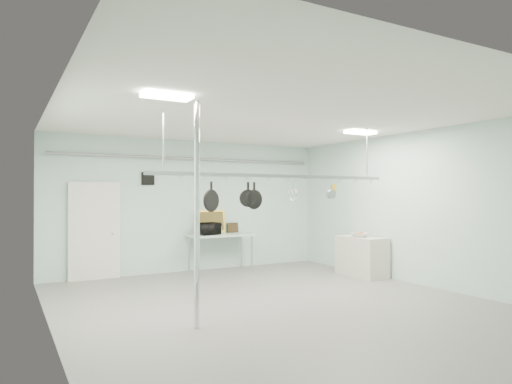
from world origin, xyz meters
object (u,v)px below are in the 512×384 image
prep_table (221,237)px  pot_rack (278,174)px  skillet_mid (248,194)px  microwave (209,229)px  coffee_canister (219,230)px  skillet_left (211,196)px  chrome_pole (197,214)px  skillet_right (254,196)px  fruit_bowl (360,235)px  side_cabinet (362,256)px

prep_table → pot_rack: pot_rack is taller
skillet_mid → microwave: bearing=96.6°
prep_table → coffee_canister: size_ratio=7.90×
prep_table → skillet_left: size_ratio=3.26×
chrome_pole → skillet_right: bearing=32.4°
coffee_canister → skillet_right: size_ratio=0.43×
skillet_left → microwave: bearing=41.6°
fruit_bowl → microwave: bearing=142.0°
prep_table → side_cabinet: bearing=-40.8°
skillet_left → skillet_mid: size_ratio=1.16×
skillet_right → pot_rack: bearing=-7.5°
skillet_left → skillet_right: same height
chrome_pole → microwave: bearing=64.8°
prep_table → pot_rack: (-0.40, -3.30, 1.40)m
skillet_left → skillet_right: bearing=-25.9°
microwave → pot_rack: bearing=76.1°
prep_table → skillet_mid: 3.60m
prep_table → skillet_right: bearing=-105.0°
side_cabinet → skillet_mid: 3.98m
chrome_pole → fruit_bowl: chrome_pole is taller
side_cabinet → skillet_right: size_ratio=2.55×
side_cabinet → coffee_canister: size_ratio=5.92×
chrome_pole → skillet_right: chrome_pole is taller
chrome_pole → coffee_canister: size_ratio=15.80×
prep_table → skillet_left: bearing=-117.1°
chrome_pole → side_cabinet: size_ratio=2.67×
skillet_left → skillet_right: 0.80m
microwave → coffee_canister: (0.29, 0.03, -0.04)m
pot_rack → skillet_left: size_ratio=9.78×
microwave → skillet_mid: size_ratio=1.24×
prep_table → pot_rack: 3.61m
microwave → skillet_right: 3.42m
pot_rack → fruit_bowl: 3.34m
chrome_pole → side_cabinet: chrome_pole is taller
pot_rack → skillet_left: bearing=180.0°
chrome_pole → prep_table: 4.85m
chrome_pole → prep_table: (2.30, 4.20, -0.77)m
microwave → skillet_left: size_ratio=1.07×
skillet_right → coffee_canister: bearing=68.2°
side_cabinet → fruit_bowl: 0.50m
fruit_bowl → skillet_mid: size_ratio=0.92×
side_cabinet → skillet_mid: (-3.55, -1.10, 1.42)m
pot_rack → skillet_right: (-0.48, 0.00, -0.38)m
skillet_mid → fruit_bowl: bearing=35.5°
coffee_canister → fruit_bowl: (2.52, -2.23, -0.06)m
prep_table → coffee_canister: coffee_canister is taller
side_cabinet → skillet_right: 3.87m
chrome_pole → side_cabinet: bearing=22.4°
fruit_bowl → skillet_left: (-4.17, -1.08, 0.89)m
chrome_pole → skillet_mid: size_ratio=7.57×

